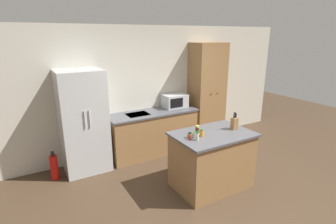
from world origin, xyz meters
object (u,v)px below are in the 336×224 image
Objects in this scene: spice_bottle_pale_salt at (195,135)px; pantry_cabinet at (207,93)px; knife_block at (234,123)px; spice_bottle_orange_cap at (197,136)px; microwave at (175,101)px; spice_bottle_short_red at (190,135)px; fire_extinguisher at (54,167)px; refrigerator at (83,122)px; spice_bottle_amber_oil at (197,131)px; spice_bottle_tall_dark at (202,133)px; spice_bottle_green_herb at (190,137)px.

pantry_cabinet is at bearing 47.30° from spice_bottle_pale_salt.
knife_block is 0.80m from spice_bottle_orange_cap.
microwave is 1.84m from spice_bottle_short_red.
pantry_cabinet is at bearing 65.86° from knife_block.
spice_bottle_orange_cap reaches higher than spice_bottle_pale_salt.
microwave reaches higher than fire_extinguisher.
refrigerator is 11.56× the size of spice_bottle_amber_oil.
spice_bottle_short_red is 0.53× the size of spice_bottle_amber_oil.
spice_bottle_pale_salt is at bearing -51.56° from refrigerator.
knife_block is at bearing 5.19° from spice_bottle_orange_cap.
pantry_cabinet is 1.85m from knife_block.
spice_bottle_orange_cap is (-0.80, -0.07, -0.04)m from knife_block.
pantry_cabinet reaches higher than fire_extinguisher.
knife_block reaches higher than spice_bottle_short_red.
spice_bottle_short_red is at bearing -39.67° from fire_extinguisher.
refrigerator is 14.38× the size of spice_bottle_orange_cap.
spice_bottle_tall_dark reaches higher than spice_bottle_pale_salt.
spice_bottle_green_herb is (-0.23, -0.02, -0.02)m from spice_bottle_tall_dark.
refrigerator reaches higher than microwave.
knife_block is 2.34× the size of spice_bottle_orange_cap.
knife_block reaches higher than spice_bottle_orange_cap.
spice_bottle_amber_oil is 1.24× the size of spice_bottle_orange_cap.
spice_bottle_pale_salt is at bearing -39.37° from fire_extinguisher.
spice_bottle_short_red is at bearing 55.43° from spice_bottle_green_herb.
spice_bottle_short_red is (-1.59, -1.63, -0.16)m from pantry_cabinet.
refrigerator is at bearing -176.83° from microwave.
spice_bottle_orange_cap is at bearing -72.85° from spice_bottle_short_red.
spice_bottle_short_red is at bearing 107.15° from spice_bottle_orange_cap.
refrigerator is 2.06m from spice_bottle_amber_oil.
spice_bottle_green_herb is 2.45m from fire_extinguisher.
spice_bottle_amber_oil reaches higher than spice_bottle_green_herb.
spice_bottle_green_herb is (-0.81, -1.75, -0.08)m from microwave.
spice_bottle_amber_oil is (1.37, -1.54, 0.08)m from refrigerator.
pantry_cabinet is (2.80, 0.06, 0.20)m from refrigerator.
pantry_cabinet reaches higher than refrigerator.
pantry_cabinet is 17.53× the size of spice_bottle_orange_cap.
spice_bottle_green_herb is at bearing -174.81° from spice_bottle_tall_dark.
pantry_cabinet is 26.11× the size of spice_bottle_pale_salt.
knife_block is 2.56× the size of spice_bottle_tall_dark.
knife_block is at bearing 0.69° from spice_bottle_green_herb.
knife_block is at bearing -0.91° from spice_bottle_tall_dark.
pantry_cabinet is 2.36m from spice_bottle_green_herb.
spice_bottle_orange_cap is at bearing -174.81° from knife_block.
spice_bottle_amber_oil is 0.19m from spice_bottle_orange_cap.
spice_bottle_orange_cap reaches higher than fire_extinguisher.
fire_extinguisher is (-1.74, 1.55, -0.74)m from spice_bottle_green_herb.
microwave is at bearing 67.84° from spice_bottle_pale_salt.
knife_block is at bearing -30.39° from fire_extinguisher.
spice_bottle_amber_oil is (-0.68, 0.08, -0.03)m from knife_block.
spice_bottle_green_herb is at bearing -54.56° from refrigerator.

